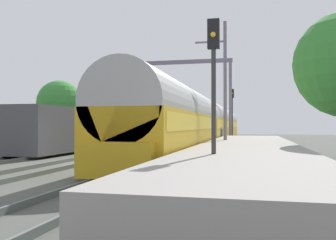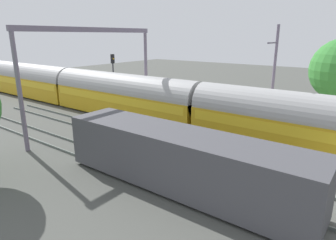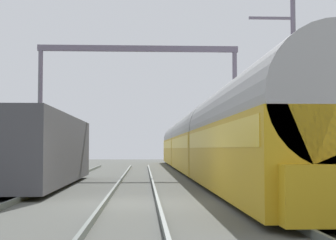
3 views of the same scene
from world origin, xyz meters
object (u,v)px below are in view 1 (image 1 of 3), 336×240
(freight_car, at_px, (74,130))
(railway_signal_near, at_px, (214,78))
(railway_signal_far, at_px, (232,109))
(catenary_gantry, at_px, (166,85))
(passenger_train, at_px, (210,123))
(person_crossing, at_px, (221,135))

(freight_car, height_order, railway_signal_near, railway_signal_near)
(freight_car, xyz_separation_m, railway_signal_far, (9.84, 15.07, 2.00))
(freight_car, height_order, catenary_gantry, catenary_gantry)
(passenger_train, xyz_separation_m, railway_signal_near, (2.89, -23.85, 1.22))
(railway_signal_far, height_order, catenary_gantry, catenary_gantry)
(freight_car, bearing_deg, person_crossing, 37.24)
(catenary_gantry, bearing_deg, railway_signal_near, -73.27)
(railway_signal_far, bearing_deg, railway_signal_near, -87.94)
(railway_signal_near, bearing_deg, passenger_train, 96.91)
(person_crossing, xyz_separation_m, railway_signal_far, (0.49, 7.97, 2.45))
(person_crossing, relative_size, railway_signal_near, 0.35)
(passenger_train, relative_size, catenary_gantry, 3.99)
(person_crossing, xyz_separation_m, railway_signal_near, (1.46, -19.13, 2.16))
(person_crossing, bearing_deg, passenger_train, 28.51)
(passenger_train, xyz_separation_m, freight_car, (-7.92, -11.82, -0.50))
(railway_signal_near, distance_m, railway_signal_far, 27.12)
(person_crossing, bearing_deg, railway_signal_far, 8.16)
(railway_signal_near, distance_m, catenary_gantry, 23.91)
(person_crossing, height_order, railway_signal_far, railway_signal_far)
(passenger_train, height_order, freight_car, passenger_train)
(passenger_train, distance_m, catenary_gantry, 5.49)
(railway_signal_far, relative_size, catenary_gantry, 0.44)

